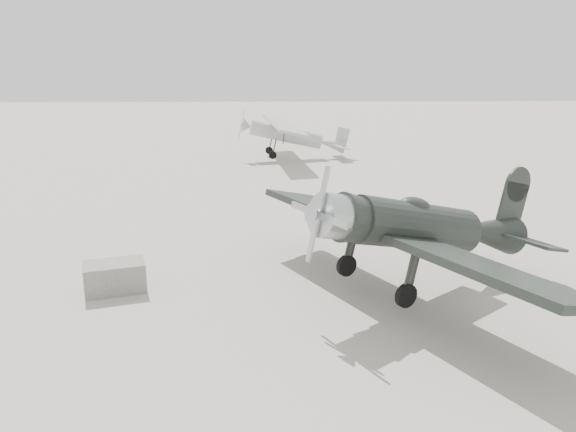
% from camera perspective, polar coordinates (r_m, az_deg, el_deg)
% --- Properties ---
extents(ground, '(160.00, 160.00, 0.00)m').
position_cam_1_polar(ground, '(19.09, 4.16, -4.98)').
color(ground, '#AEA79B').
rests_on(ground, ground).
extents(lowwing_monoplane, '(9.17, 11.05, 3.76)m').
position_cam_1_polar(lowwing_monoplane, '(16.75, 13.67, -1.16)').
color(lowwing_monoplane, black).
rests_on(lowwing_monoplane, ground).
extents(highwing_monoplane, '(7.66, 10.76, 3.04)m').
position_cam_1_polar(highwing_monoplane, '(39.50, 0.26, 8.54)').
color(highwing_monoplane, '#A5A7AB').
rests_on(highwing_monoplane, ground).
extents(equipment_block, '(2.01, 1.58, 0.88)m').
position_cam_1_polar(equipment_block, '(17.62, -17.18, -5.91)').
color(equipment_block, slate).
rests_on(equipment_block, ground).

